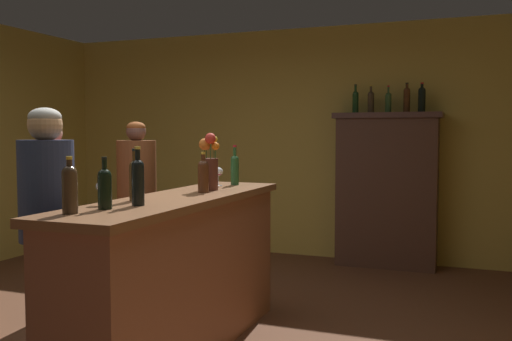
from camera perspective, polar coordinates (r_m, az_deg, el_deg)
The scene contains 21 objects.
wall_back at distance 6.86m, azimuth 3.26°, elevation 2.80°, with size 5.96×0.12×2.69m, color gold.
bar_counter at distance 3.83m, azimuth -7.81°, elevation -10.36°, with size 0.57×2.28×1.05m.
display_cabinet at distance 6.33m, azimuth 12.99°, elevation -1.62°, with size 1.14×0.39×1.68m.
wine_bottle_pinot at distance 3.95m, azimuth -5.32°, elevation -0.39°, with size 0.08×0.08×0.28m.
wine_bottle_riesling at distance 3.30m, azimuth -11.78°, elevation -0.89°, with size 0.07×0.07×0.34m.
wine_bottle_merlot at distance 3.19m, azimuth -14.96°, elevation -1.56°, with size 0.08×0.08×0.28m.
wine_bottle_chardonnay at distance 3.54m, azimuth -12.08°, elevation -0.74°, with size 0.07×0.07×0.32m.
wine_bottle_malbec at distance 4.51m, azimuth -2.14°, elevation 0.24°, with size 0.07×0.07×0.32m.
wine_bottle_syrah at distance 3.06m, azimuth -18.21°, elevation -1.58°, with size 0.08×0.08×0.29m.
wine_glass_front at distance 4.46m, azimuth -3.83°, elevation -0.20°, with size 0.08×0.08×0.15m.
wine_glass_mid at distance 3.38m, azimuth -15.14°, elevation -1.63°, with size 0.08×0.08×0.14m.
flower_arrangement at distance 4.11m, azimuth -4.71°, elevation 0.65°, with size 0.15×0.13×0.41m.
cheese_plate at distance 4.34m, azimuth -4.60°, elevation -1.62°, with size 0.14×0.14×0.01m, color white.
display_bottle_left at distance 6.38m, azimuth 9.96°, elevation 6.92°, with size 0.07×0.07×0.32m.
display_bottle_midleft at distance 6.35m, azimuth 11.47°, elevation 6.88°, with size 0.07×0.07×0.30m.
display_bottle_center at distance 6.32m, azimuth 13.15°, elevation 6.78°, with size 0.07×0.07×0.29m.
display_bottle_midright at distance 6.29m, azimuth 14.91°, elevation 7.00°, with size 0.07×0.07×0.32m.
display_bottle_right at distance 6.28m, azimuth 16.32°, elevation 6.98°, with size 0.08×0.08×0.31m.
patron_in_navy at distance 4.68m, azimuth -19.74°, elevation -3.95°, with size 0.32×0.32×1.54m.
patron_in_grey at distance 3.66m, azimuth -20.21°, elevation -5.30°, with size 0.33×0.33×1.61m.
patron_by_cabinet at distance 5.12m, azimuth -11.86°, elevation -3.13°, with size 0.34×0.34×1.56m.
Camera 1 is at (2.11, -3.29, 1.46)m, focal length 39.81 mm.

